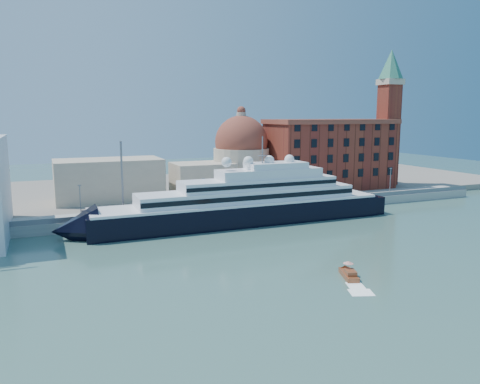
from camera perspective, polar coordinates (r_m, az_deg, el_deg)
name	(u,v)px	position (r m, az deg, el deg)	size (l,w,h in m)	color
ground	(254,251)	(93.27, 1.71, -7.19)	(400.00, 400.00, 0.00)	#3B675E
quay	(200,212)	(123.75, -4.87, -2.49)	(180.00, 10.00, 2.50)	gray
land	(163,191)	(162.66, -9.37, 0.18)	(260.00, 72.00, 2.00)	slate
quay_fence	(206,209)	(119.20, -4.21, -2.03)	(180.00, 0.10, 1.20)	slate
superyacht	(233,207)	(114.60, -0.91, -1.84)	(83.81, 11.62, 25.05)	black
water_taxi	(349,274)	(80.37, 13.15, -9.69)	(3.83, 6.14, 2.77)	brown
warehouse	(330,154)	(160.95, 10.91, 4.62)	(43.00, 19.00, 23.25)	maroon
campanile	(389,109)	(174.97, 17.71, 9.63)	(8.40, 8.40, 47.00)	maroon
church	(196,166)	(146.52, -5.43, 3.17)	(66.00, 18.00, 25.50)	beige
lamp_posts	(153,184)	(117.35, -10.55, 1.00)	(120.80, 2.40, 18.00)	slate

